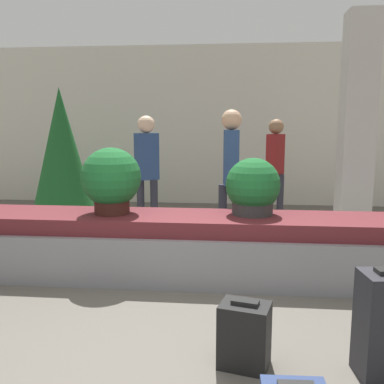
{
  "coord_description": "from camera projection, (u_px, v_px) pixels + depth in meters",
  "views": [
    {
      "loc": [
        0.44,
        -2.77,
        1.65
      ],
      "look_at": [
        0.0,
        1.68,
        0.93
      ],
      "focal_mm": 40.0,
      "sensor_mm": 36.0,
      "label": 1
    }
  ],
  "objects": [
    {
      "name": "potted_plant_1",
      "position": [
        253.0,
        188.0,
        4.57
      ],
      "size": [
        0.58,
        0.58,
        0.61
      ],
      "color": "#2D2D2D",
      "rests_on": "carousel"
    },
    {
      "name": "carousel",
      "position": [
        192.0,
        247.0,
        4.63
      ],
      "size": [
        8.0,
        0.92,
        0.68
      ],
      "color": "gray",
      "rests_on": "ground_plane"
    },
    {
      "name": "traveler_2",
      "position": [
        275.0,
        162.0,
        6.99
      ],
      "size": [
        0.32,
        0.37,
        1.72
      ],
      "rotation": [
        0.0,
        0.0,
        -2.14
      ],
      "color": "#282833",
      "rests_on": "ground_plane"
    },
    {
      "name": "ground_plane",
      "position": [
        169.0,
        359.0,
        3.02
      ],
      "size": [
        18.0,
        18.0,
        0.0
      ],
      "primitive_type": "plane",
      "color": "#59544C"
    },
    {
      "name": "suitcase_3",
      "position": [
        245.0,
        335.0,
        2.91
      ],
      "size": [
        0.38,
        0.32,
        0.48
      ],
      "rotation": [
        0.0,
        0.0,
        -0.25
      ],
      "color": "black",
      "rests_on": "ground_plane"
    },
    {
      "name": "decorated_tree",
      "position": [
        62.0,
        152.0,
        6.92
      ],
      "size": [
        1.02,
        1.02,
        2.22
      ],
      "color": "#4C331E",
      "rests_on": "ground_plane"
    },
    {
      "name": "potted_plant_0",
      "position": [
        111.0,
        180.0,
        4.6
      ],
      "size": [
        0.64,
        0.64,
        0.72
      ],
      "color": "#381914",
      "rests_on": "carousel"
    },
    {
      "name": "traveler_0",
      "position": [
        231.0,
        166.0,
        5.44
      ],
      "size": [
        0.31,
        0.33,
        1.82
      ],
      "rotation": [
        0.0,
        0.0,
        1.65
      ],
      "color": "#282833",
      "rests_on": "ground_plane"
    },
    {
      "name": "pillar",
      "position": [
        357.0,
        127.0,
        6.14
      ],
      "size": [
        0.44,
        0.44,
        3.2
      ],
      "color": "beige",
      "rests_on": "ground_plane"
    },
    {
      "name": "back_wall",
      "position": [
        213.0,
        126.0,
        8.69
      ],
      "size": [
        18.0,
        0.06,
        3.2
      ],
      "color": "beige",
      "rests_on": "ground_plane"
    },
    {
      "name": "traveler_1",
      "position": [
        147.0,
        165.0,
        6.17
      ],
      "size": [
        0.37,
        0.32,
        1.76
      ],
      "rotation": [
        0.0,
        0.0,
        0.56
      ],
      "color": "#282833",
      "rests_on": "ground_plane"
    }
  ]
}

